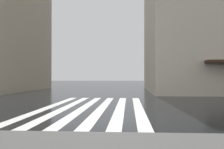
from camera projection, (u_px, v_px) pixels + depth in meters
The scene contains 2 objects.
ground_plane at pixel (120, 120), 10.19m from camera, with size 220.00×220.00×0.00m, color black.
zebra_crossing at pixel (93, 107), 14.29m from camera, with size 13.00×5.50×0.01m.
Camera 1 is at (-10.21, -0.34, 1.69)m, focal length 41.35 mm.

